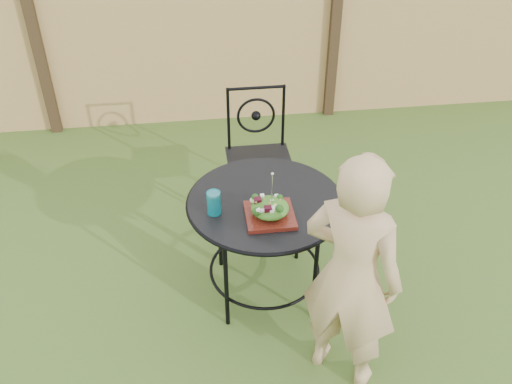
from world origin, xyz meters
TOP-DOWN VIEW (x-y plane):
  - ground at (0.00, 0.00)m, footprint 60.00×60.00m
  - fence at (-0.00, 2.19)m, footprint 8.00×0.12m
  - patio_table at (0.35, -0.12)m, footprint 0.92×0.92m
  - patio_chair at (0.42, 0.73)m, footprint 0.46×0.46m
  - diner at (0.68, -0.78)m, footprint 0.62×0.59m
  - salad_plate at (0.35, -0.28)m, footprint 0.27×0.27m
  - salad at (0.35, -0.28)m, footprint 0.21×0.21m
  - fork at (0.36, -0.28)m, footprint 0.01×0.01m
  - drinking_glass at (0.05, -0.20)m, footprint 0.08×0.08m

SIDE VIEW (x-z plane):
  - ground at x=0.00m, z-range 0.00..0.00m
  - patio_chair at x=0.42m, z-range 0.03..0.98m
  - patio_table at x=0.35m, z-range 0.22..0.95m
  - diner at x=0.68m, z-range 0.00..1.43m
  - salad_plate at x=0.35m, z-range 0.72..0.75m
  - salad at x=0.35m, z-range 0.75..0.83m
  - drinking_glass at x=0.05m, z-range 0.72..0.86m
  - fork at x=0.36m, z-range 0.83..1.01m
  - fence at x=0.00m, z-range 0.00..1.90m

